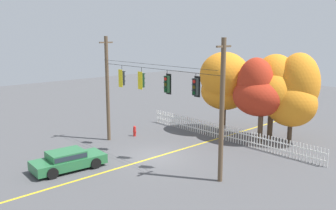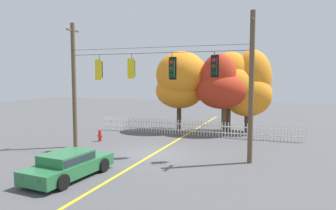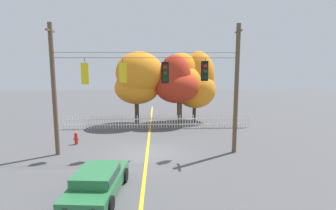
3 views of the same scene
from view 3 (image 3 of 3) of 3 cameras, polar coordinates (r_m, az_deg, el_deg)
name	(u,v)px [view 3 (image 3 of 3)]	position (r m, az deg, el deg)	size (l,w,h in m)	color
ground	(147,153)	(16.50, -4.48, -10.23)	(80.00, 80.00, 0.00)	#4C4C4F
lane_centerline_stripe	(147,153)	(16.50, -4.48, -10.22)	(0.16, 36.00, 0.01)	gold
signal_support_span	(146,89)	(15.68, -4.65, 3.46)	(10.92, 1.10, 7.67)	brown
traffic_signal_southbound_primary	(85,73)	(16.13, -17.23, 6.45)	(0.43, 0.38, 1.51)	black
traffic_signal_westbound_side	(123,72)	(15.72, -9.57, 6.87)	(0.43, 0.38, 1.42)	black
traffic_signal_northbound_secondary	(165,73)	(15.62, -0.61, 6.94)	(0.43, 0.38, 1.47)	black
traffic_signal_northbound_primary	(205,71)	(15.86, 7.91, 7.21)	(0.43, 0.38, 1.35)	black
white_picket_fence	(157,122)	(22.43, -2.28, -3.61)	(15.52, 0.06, 1.13)	white
autumn_maple_near_fence	(139,79)	(23.94, -6.20, 5.56)	(4.34, 3.87, 6.45)	#473828
autumn_maple_mid	(176,83)	(23.50, 1.75, 4.70)	(3.90, 3.38, 6.17)	brown
autumn_oak_far_east	(183,79)	(24.66, 3.22, 5.51)	(3.60, 3.55, 6.39)	brown
autumn_maple_far_west	(195,84)	(25.23, 5.85, 4.56)	(3.86, 3.29, 6.55)	#473828
parked_car	(98,182)	(11.69, -14.83, -15.55)	(2.17, 4.34, 1.15)	#286B3D
fire_hydrant	(76,138)	(19.13, -19.05, -6.76)	(0.38, 0.22, 0.82)	red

